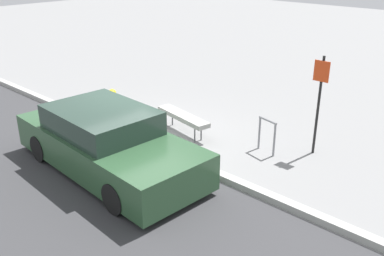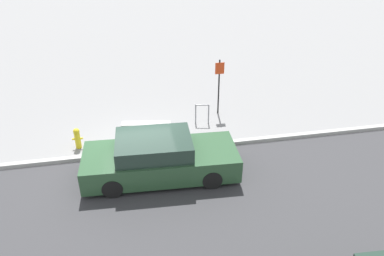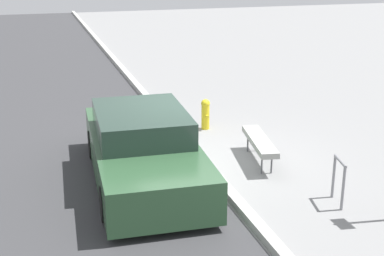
# 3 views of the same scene
# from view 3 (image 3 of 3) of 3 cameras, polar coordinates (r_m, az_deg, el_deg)

# --- Properties ---
(ground_plane) EXTENTS (60.00, 60.00, 0.00)m
(ground_plane) POSITION_cam_3_polar(r_m,az_deg,el_deg) (11.31, 0.84, -3.59)
(ground_plane) COLOR gray
(curb) EXTENTS (60.00, 0.20, 0.13)m
(curb) POSITION_cam_3_polar(r_m,az_deg,el_deg) (11.28, 0.85, -3.28)
(curb) COLOR #A8A8A3
(curb) RESTS_ON ground_plane
(bench) EXTENTS (1.84, 0.67, 0.52)m
(bench) POSITION_cam_3_polar(r_m,az_deg,el_deg) (11.22, 7.22, -1.43)
(bench) COLOR #515156
(bench) RESTS_ON ground_plane
(bike_rack) EXTENTS (0.55, 0.17, 0.83)m
(bike_rack) POSITION_cam_3_polar(r_m,az_deg,el_deg) (9.64, 15.39, -5.07)
(bike_rack) COLOR gray
(bike_rack) RESTS_ON ground_plane
(fire_hydrant) EXTENTS (0.36, 0.22, 0.77)m
(fire_hydrant) POSITION_cam_3_polar(r_m,az_deg,el_deg) (13.25, 1.44, 1.60)
(fire_hydrant) COLOR gold
(fire_hydrant) RESTS_ON ground_plane
(parked_car_near) EXTENTS (4.78, 2.10, 1.36)m
(parked_car_near) POSITION_cam_3_polar(r_m,az_deg,el_deg) (10.25, -5.26, -2.25)
(parked_car_near) COLOR black
(parked_car_near) RESTS_ON ground_plane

